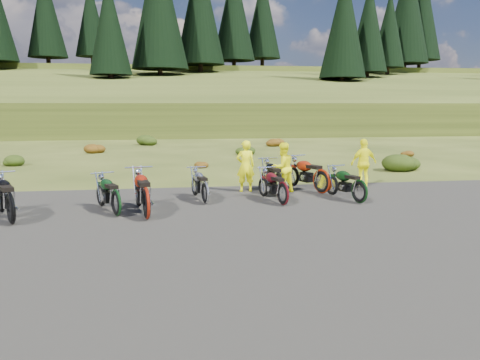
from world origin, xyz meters
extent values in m
plane|color=#313C14|center=(0.00, 0.00, 0.00)|extent=(300.00, 300.00, 0.00)
cube|color=black|center=(0.00, -2.00, 0.00)|extent=(20.00, 12.00, 0.04)
cube|color=#374316|center=(0.00, 110.00, 0.00)|extent=(300.00, 90.00, 9.17)
cylinder|color=black|center=(-21.00, 69.00, 9.48)|extent=(0.70, 0.70, 2.20)
cone|color=black|center=(-21.00, 69.00, 17.38)|extent=(6.16, 6.16, 14.00)
cylinder|color=black|center=(-15.00, 75.00, 10.27)|extent=(0.70, 0.70, 2.20)
cone|color=black|center=(-15.00, 75.00, 17.67)|extent=(5.72, 5.72, 13.00)
cylinder|color=black|center=(-9.00, 50.00, 5.69)|extent=(0.70, 0.70, 2.20)
cone|color=black|center=(-9.00, 50.00, 12.59)|extent=(5.28, 5.28, 12.00)
cylinder|color=black|center=(-3.00, 56.00, 6.88)|extent=(0.70, 0.70, 2.20)
cone|color=black|center=(-3.00, 56.00, 16.78)|extent=(7.92, 7.92, 18.00)
cylinder|color=black|center=(3.00, 62.00, 8.08)|extent=(0.70, 0.70, 2.20)
cone|color=black|center=(3.00, 62.00, 17.48)|extent=(7.48, 7.48, 17.00)
cylinder|color=black|center=(9.00, 68.00, 9.28)|extent=(0.70, 0.70, 2.20)
cone|color=black|center=(9.00, 68.00, 18.18)|extent=(7.04, 7.04, 16.00)
cylinder|color=black|center=(15.00, 74.00, 10.27)|extent=(0.70, 0.70, 2.20)
cone|color=black|center=(15.00, 74.00, 18.67)|extent=(6.60, 6.60, 15.00)
cylinder|color=black|center=(21.00, 49.00, 5.49)|extent=(0.70, 0.70, 2.20)
cone|color=black|center=(21.00, 49.00, 13.39)|extent=(6.16, 6.16, 14.00)
cylinder|color=black|center=(27.00, 55.00, 6.68)|extent=(0.70, 0.70, 2.20)
cone|color=black|center=(27.00, 55.00, 14.08)|extent=(5.72, 5.72, 13.00)
cylinder|color=black|center=(33.00, 61.00, 7.88)|extent=(0.70, 0.70, 2.20)
cone|color=black|center=(33.00, 61.00, 14.78)|extent=(5.28, 5.28, 12.00)
cylinder|color=black|center=(39.00, 67.00, 9.08)|extent=(0.70, 0.70, 2.20)
cone|color=black|center=(39.00, 67.00, 18.98)|extent=(7.92, 7.92, 18.00)
cylinder|color=black|center=(45.00, 73.00, 10.27)|extent=(0.70, 0.70, 2.20)
cone|color=black|center=(45.00, 73.00, 19.67)|extent=(7.48, 7.48, 17.00)
ellipsoid|color=black|center=(-9.10, 11.30, 0.31)|extent=(1.03, 1.03, 0.61)
ellipsoid|color=#6D320D|center=(-6.20, 16.60, 0.38)|extent=(1.30, 1.30, 0.77)
ellipsoid|color=black|center=(-3.30, 21.90, 0.46)|extent=(1.56, 1.56, 0.92)
ellipsoid|color=#6D320D|center=(-0.40, 9.20, 0.23)|extent=(0.77, 0.77, 0.45)
ellipsoid|color=black|center=(2.50, 14.50, 0.31)|extent=(1.03, 1.03, 0.61)
ellipsoid|color=#6D320D|center=(5.40, 19.80, 0.38)|extent=(1.30, 1.30, 0.77)
ellipsoid|color=black|center=(8.30, 7.10, 0.46)|extent=(1.56, 1.56, 0.92)
ellipsoid|color=#6D320D|center=(11.20, 12.40, 0.23)|extent=(0.77, 0.77, 0.45)
imported|color=#F0F00C|center=(0.72, 2.95, 0.84)|extent=(0.63, 0.43, 1.67)
imported|color=#F0F00C|center=(1.89, 2.66, 0.80)|extent=(0.96, 0.87, 1.61)
imported|color=#F0F00C|center=(4.87, 3.23, 0.83)|extent=(1.03, 0.57, 1.66)
camera|label=1|loc=(-1.62, -11.90, 2.82)|focal=35.00mm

